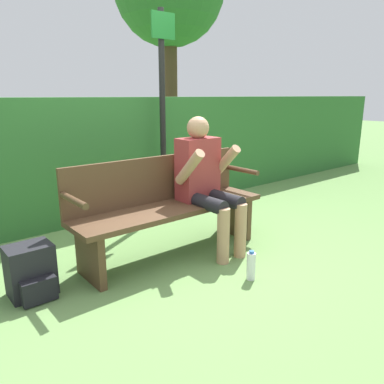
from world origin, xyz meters
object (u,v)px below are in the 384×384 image
at_px(backpack, 31,272).
at_px(park_bench, 168,205).
at_px(water_bottle, 251,266).
at_px(signpost, 163,103).
at_px(person_seated, 205,178).

bearing_deg(backpack, park_bench, -0.38).
relative_size(park_bench, water_bottle, 7.59).
height_order(water_bottle, signpost, signpost).
bearing_deg(water_bottle, backpack, 148.77).
distance_m(water_bottle, signpost, 2.32).
height_order(park_bench, water_bottle, park_bench).
bearing_deg(backpack, signpost, 28.05).
bearing_deg(person_seated, signpost, 73.13).
relative_size(water_bottle, signpost, 0.10).
bearing_deg(signpost, backpack, -151.95).
height_order(backpack, water_bottle, backpack).
relative_size(park_bench, signpost, 0.78).
bearing_deg(park_bench, signpost, 56.08).
relative_size(backpack, signpost, 0.16).
height_order(park_bench, person_seated, person_seated).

